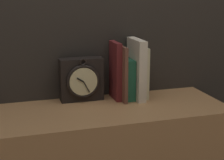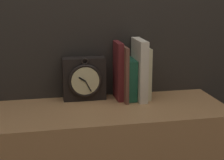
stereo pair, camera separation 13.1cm
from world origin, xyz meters
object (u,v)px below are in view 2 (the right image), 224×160
book_slot4_cream (146,73)px  clock (84,79)px  book_slot1_brown (123,73)px  book_slot2_green (129,79)px  book_slot3_cream (139,70)px  book_slot0_maroon (118,71)px

book_slot4_cream → clock: bearing=174.9°
clock → book_slot1_brown: size_ratio=0.81×
book_slot2_green → book_slot4_cream: size_ratio=0.79×
book_slot2_green → clock: bearing=172.3°
clock → book_slot4_cream: (0.27, -0.02, 0.02)m
book_slot1_brown → clock: bearing=167.3°
clock → book_slot2_green: 0.19m
book_slot2_green → book_slot3_cream: bearing=-20.3°
book_slot2_green → book_slot3_cream: size_ratio=0.67×
clock → book_slot1_brown: 0.17m
clock → book_slot3_cream: bearing=-9.9°
book_slot1_brown → book_slot3_cream: (0.07, -0.00, 0.01)m
book_slot0_maroon → book_slot1_brown: book_slot0_maroon is taller
book_slot1_brown → book_slot3_cream: size_ratio=0.91×
book_slot2_green → book_slot0_maroon: bearing=171.8°
book_slot0_maroon → book_slot3_cream: bearing=-13.8°
book_slot0_maroon → book_slot1_brown: size_ratio=1.05×
book_slot2_green → book_slot4_cream: (0.07, 0.00, 0.02)m
book_slot1_brown → book_slot2_green: book_slot1_brown is taller
book_slot1_brown → book_slot4_cream: size_ratio=1.06×
book_slot2_green → book_slot3_cream: 0.06m
book_slot1_brown → book_slot4_cream: (0.10, 0.01, -0.01)m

